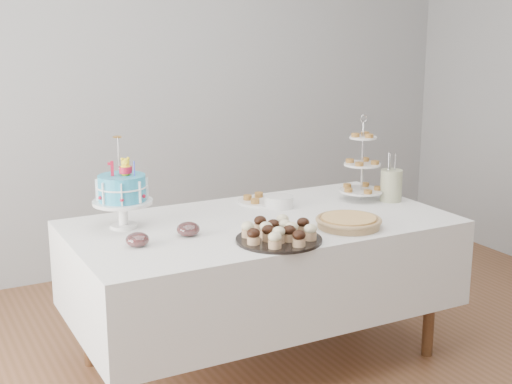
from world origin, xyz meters
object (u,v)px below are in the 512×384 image
cupcake_tray (279,232)px  utensil_pitcher (391,184)px  plate_stack (279,202)px  jam_bowl_a (137,240)px  pastry_plate (261,199)px  jam_bowl_b (188,229)px  tiered_stand (362,165)px  table (261,263)px  birthday_cake (123,203)px  pie (349,221)px

cupcake_tray → utensil_pitcher: 0.99m
plate_stack → jam_bowl_a: size_ratio=1.49×
pastry_plate → jam_bowl_b: size_ratio=2.36×
tiered_stand → jam_bowl_a: (-1.39, -0.22, -0.17)m
jam_bowl_a → utensil_pitcher: bearing=4.5°
plate_stack → jam_bowl_a: 0.95m
table → birthday_cake: (-0.65, 0.21, 0.35)m
table → birthday_cake: size_ratio=4.27×
cupcake_tray → tiered_stand: 0.92m
birthday_cake → utensil_pitcher: size_ratio=1.66×
jam_bowl_a → utensil_pitcher: 1.53m
table → tiered_stand: bearing=9.4°
pastry_plate → jam_bowl_a: bearing=-153.7°
birthday_cake → tiered_stand: tiered_stand is taller
cupcake_tray → tiered_stand: (0.79, 0.45, 0.16)m
jam_bowl_b → pie: bearing=-17.8°
pie → utensil_pitcher: size_ratio=1.20×
birthday_cake → jam_bowl_a: bearing=-77.9°
table → birthday_cake: 0.77m
cupcake_tray → jam_bowl_a: bearing=158.9°
pie → utensil_pitcher: bearing=32.0°
cupcake_tray → plate_stack: cupcake_tray is taller
pie → pastry_plate: pie is taller
tiered_stand → table: bearing=-170.6°
utensil_pitcher → cupcake_tray: bearing=-159.8°
table → utensil_pitcher: utensil_pitcher is taller
table → pie: bearing=-42.4°
jam_bowl_a → plate_stack: bearing=18.0°
pie → plate_stack: size_ratio=2.04×
birthday_cake → pie: (0.98, -0.51, -0.09)m
plate_stack → pastry_plate: size_ratio=0.61×
jam_bowl_a → jam_bowl_b: (0.26, 0.04, 0.00)m
table → cupcake_tray: bearing=-104.5°
pastry_plate → jam_bowl_b: jam_bowl_b is taller
jam_bowl_a → cupcake_tray: bearing=-21.1°
tiered_stand → plate_stack: tiered_stand is taller
table → plate_stack: (0.21, 0.19, 0.26)m
pie → pastry_plate: bearing=103.7°
table → cupcake_tray: cupcake_tray is taller
tiered_stand → jam_bowl_b: tiered_stand is taller
table → plate_stack: bearing=42.0°
cupcake_tray → plate_stack: 0.61m
birthday_cake → jam_bowl_b: 0.37m
table → utensil_pitcher: (0.84, 0.02, 0.32)m
plate_stack → jam_bowl_b: 0.69m
plate_stack → pastry_plate: (-0.04, 0.13, -0.01)m
cupcake_tray → utensil_pitcher: utensil_pitcher is taller
birthday_cake → pie: bearing=-9.1°
jam_bowl_a → jam_bowl_b: bearing=8.9°
tiered_stand → pastry_plate: size_ratio=1.85×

